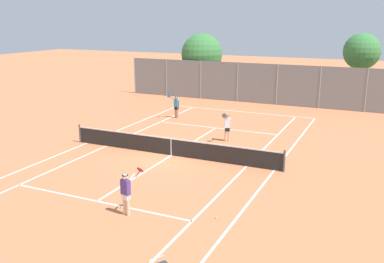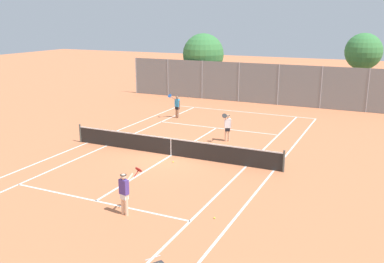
% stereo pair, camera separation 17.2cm
% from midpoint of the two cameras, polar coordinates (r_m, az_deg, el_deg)
% --- Properties ---
extents(ground_plane, '(120.00, 120.00, 0.00)m').
position_cam_midpoint_polar(ground_plane, '(22.57, -3.00, -3.21)').
color(ground_plane, '#C67047').
extents(court_line_markings, '(11.10, 23.90, 0.01)m').
position_cam_midpoint_polar(court_line_markings, '(22.57, -3.00, -3.20)').
color(court_line_markings, silver).
rests_on(court_line_markings, ground).
extents(tennis_net, '(12.00, 0.10, 1.07)m').
position_cam_midpoint_polar(tennis_net, '(22.42, -3.02, -1.97)').
color(tennis_net, '#474C47').
rests_on(tennis_net, ground).
extents(player_near_side, '(0.77, 0.71, 1.77)m').
position_cam_midpoint_polar(player_near_side, '(15.84, -9.10, -7.87)').
color(player_near_side, beige).
rests_on(player_near_side, ground).
extents(player_far_left, '(0.77, 0.71, 1.77)m').
position_cam_midpoint_polar(player_far_left, '(30.81, -2.27, 3.51)').
color(player_far_left, tan).
rests_on(player_far_left, ground).
extents(player_far_right, '(0.43, 0.90, 1.77)m').
position_cam_midpoint_polar(player_far_right, '(24.94, 4.54, 0.75)').
color(player_far_right, '#D8A884').
rests_on(player_far_right, ground).
extents(loose_tennis_ball_0, '(0.07, 0.07, 0.07)m').
position_cam_midpoint_polar(loose_tennis_ball_0, '(15.74, 2.93, -11.43)').
color(loose_tennis_ball_0, '#D1DB33').
rests_on(loose_tennis_ball_0, ground).
extents(loose_tennis_ball_1, '(0.07, 0.07, 0.07)m').
position_cam_midpoint_polar(loose_tennis_ball_1, '(21.47, -2.73, -4.07)').
color(loose_tennis_ball_1, '#D1DB33').
rests_on(loose_tennis_ball_1, ground).
extents(back_fence, '(24.11, 0.08, 3.38)m').
position_cam_midpoint_polar(back_fence, '(36.54, 8.50, 6.38)').
color(back_fence, gray).
rests_on(back_fence, ground).
extents(tree_behind_left, '(3.80, 3.80, 5.66)m').
position_cam_midpoint_polar(tree_behind_left, '(40.25, 1.30, 10.10)').
color(tree_behind_left, brown).
rests_on(tree_behind_left, ground).
extents(tree_behind_right, '(2.95, 2.95, 5.86)m').
position_cam_midpoint_polar(tree_behind_right, '(37.67, 21.62, 9.77)').
color(tree_behind_right, brown).
rests_on(tree_behind_right, ground).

